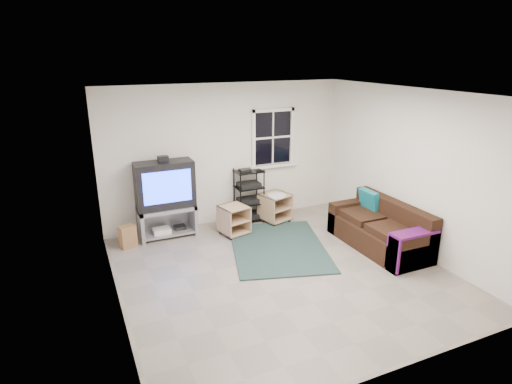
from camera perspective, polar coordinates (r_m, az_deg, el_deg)
name	(u,v)px	position (r m, az deg, el deg)	size (l,w,h in m)	color
room	(273,141)	(8.28, 2.26, 6.77)	(4.60, 4.62, 4.60)	gray
tv_unit	(165,193)	(7.54, -12.01, -0.11)	(0.99, 0.49, 1.45)	gray
av_rack	(249,198)	(8.16, -0.95, -0.86)	(0.52, 0.38, 1.03)	black
side_table_left	(233,219)	(7.64, -3.12, -3.57)	(0.54, 0.54, 0.53)	tan
side_table_right	(274,205)	(8.19, 2.39, -1.78)	(0.61, 0.61, 0.57)	tan
sofa	(381,230)	(7.41, 16.28, -4.92)	(0.81, 1.83, 0.84)	black
shag_rug	(278,247)	(7.22, 2.98, -7.29)	(1.50, 2.06, 0.02)	black
paper_bag	(128,236)	(7.47, -16.75, -5.69)	(0.26, 0.17, 0.38)	olive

